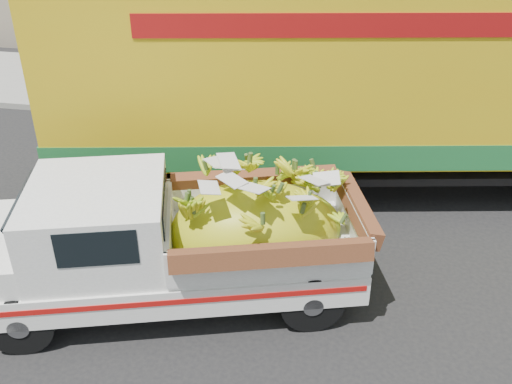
# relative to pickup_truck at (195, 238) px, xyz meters

# --- Properties ---
(ground) EXTENTS (100.00, 100.00, 0.00)m
(ground) POSITION_rel_pickup_truck_xyz_m (0.74, -0.12, -0.98)
(ground) COLOR black
(ground) RESTS_ON ground
(curb) EXTENTS (60.00, 0.25, 0.15)m
(curb) POSITION_rel_pickup_truck_xyz_m (0.74, 6.21, -0.91)
(curb) COLOR gray
(curb) RESTS_ON ground
(sidewalk) EXTENTS (60.00, 4.00, 0.14)m
(sidewalk) POSITION_rel_pickup_truck_xyz_m (0.74, 8.31, -0.91)
(sidewalk) COLOR gray
(sidewalk) RESTS_ON ground
(pickup_truck) EXTENTS (5.55, 3.37, 1.83)m
(pickup_truck) POSITION_rel_pickup_truck_xyz_m (0.00, 0.00, 0.00)
(pickup_truck) COLOR black
(pickup_truck) RESTS_ON ground
(semi_trailer) EXTENTS (12.09, 4.86, 3.80)m
(semi_trailer) POSITION_rel_pickup_truck_xyz_m (2.58, 3.76, 1.14)
(semi_trailer) COLOR black
(semi_trailer) RESTS_ON ground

